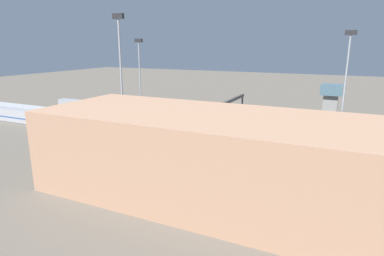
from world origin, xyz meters
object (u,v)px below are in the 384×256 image
at_px(train_on_track_5, 174,136).
at_px(light_mast_1, 121,63).
at_px(train_on_track_4, 182,131).
at_px(control_tower, 331,100).
at_px(train_on_track_0, 367,128).
at_px(maintenance_shed, 230,160).
at_px(light_mast_2, 139,65).
at_px(light_mast_0, 347,68).
at_px(train_on_track_1, 180,116).
at_px(train_on_track_2, 141,116).
at_px(signal_gantry, 225,106).

bearing_deg(train_on_track_5, light_mast_1, 9.34).
relative_size(train_on_track_4, control_tower, 12.31).
distance_m(train_on_track_0, maintenance_shed, 50.43).
bearing_deg(light_mast_2, light_mast_0, 179.93).
bearing_deg(train_on_track_0, maintenance_shed, 67.17).
xyz_separation_m(train_on_track_0, light_mast_1, (53.11, 27.09, 15.87)).
xyz_separation_m(train_on_track_0, maintenance_shed, (19.51, 46.35, 3.81)).
bearing_deg(train_on_track_5, train_on_track_1, -65.69).
xyz_separation_m(light_mast_2, maintenance_shed, (-49.73, 50.18, -9.45)).
relative_size(train_on_track_2, light_mast_2, 0.41).
height_order(train_on_track_2, signal_gantry, signal_gantry).
bearing_deg(light_mast_0, train_on_track_2, 14.36).
height_order(train_on_track_0, light_mast_1, light_mast_1).
bearing_deg(control_tower, train_on_track_1, 26.99).
xyz_separation_m(train_on_track_0, train_on_track_1, (49.46, 5.00, -0.61)).
bearing_deg(train_on_track_5, train_on_track_2, -37.74).
distance_m(train_on_track_4, train_on_track_5, 5.05).
relative_size(train_on_track_5, maintenance_shed, 2.38).
relative_size(train_on_track_4, train_on_track_5, 1.00).
distance_m(maintenance_shed, control_tower, 62.47).
height_order(train_on_track_0, train_on_track_4, train_on_track_0).
bearing_deg(control_tower, train_on_track_0, 121.99).
height_order(train_on_track_0, train_on_track_1, train_on_track_0).
bearing_deg(train_on_track_0, signal_gantry, 20.96).
height_order(train_on_track_1, control_tower, control_tower).
xyz_separation_m(train_on_track_0, signal_gantry, (32.63, 12.50, 4.93)).
xyz_separation_m(train_on_track_1, light_mast_1, (3.65, 22.09, 16.48)).
relative_size(train_on_track_2, train_on_track_5, 0.07).
bearing_deg(light_mast_2, light_mast_1, 117.55).
distance_m(train_on_track_0, light_mast_0, 15.81).
xyz_separation_m(signal_gantry, control_tower, (-23.06, -27.82, -0.87)).
distance_m(train_on_track_5, light_mast_1, 20.87).
xyz_separation_m(train_on_track_5, maintenance_shed, (-20.91, 21.35, 4.38)).
bearing_deg(control_tower, light_mast_2, 10.90).
distance_m(train_on_track_0, light_mast_1, 61.69).
bearing_deg(train_on_track_5, maintenance_shed, 134.40).
distance_m(train_on_track_2, control_tower, 56.43).
height_order(train_on_track_5, train_on_track_1, train_on_track_5).
height_order(train_on_track_0, signal_gantry, signal_gantry).
relative_size(train_on_track_0, light_mast_1, 1.61).
bearing_deg(light_mast_0, control_tower, -73.14).
bearing_deg(light_mast_2, control_tower, -169.10).
relative_size(light_mast_1, light_mast_2, 1.19).
bearing_deg(train_on_track_2, train_on_track_0, -170.51).
bearing_deg(train_on_track_4, signal_gantry, -138.50).
distance_m(train_on_track_2, signal_gantry, 27.81).
bearing_deg(train_on_track_4, maintenance_shed, 129.33).
bearing_deg(train_on_track_0, train_on_track_5, 31.74).
bearing_deg(signal_gantry, train_on_track_0, -159.04).
distance_m(train_on_track_4, light_mast_1, 21.55).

